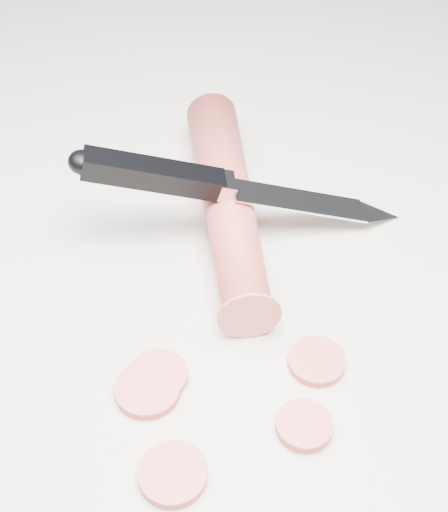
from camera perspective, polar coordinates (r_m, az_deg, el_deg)
name	(u,v)px	position (r m, az deg, el deg)	size (l,w,h in m)	color
ground	(202,348)	(0.45, -1.78, -7.35)	(2.40, 2.40, 0.00)	silver
carrot	(227,200)	(0.52, 0.28, 4.47)	(0.04, 0.04, 0.22)	#CE3F38
carrot_slice_0	(173,474)	(0.40, -4.12, -17.00)	(0.04, 0.04, 0.01)	#F26255
carrot_slice_1	(158,375)	(0.44, -5.28, -9.49)	(0.04, 0.04, 0.01)	#F26255
carrot_slice_2	(148,389)	(0.43, -6.12, -10.56)	(0.04, 0.04, 0.01)	#F26255
carrot_slice_3	(317,361)	(0.44, 7.42, -8.35)	(0.04, 0.04, 0.01)	#F26255
carrot_slice_4	(304,426)	(0.42, 6.43, -13.33)	(0.03, 0.03, 0.01)	#F26255
kitchen_knife	(245,186)	(0.50, 1.65, 5.64)	(0.24, 0.07, 0.08)	silver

